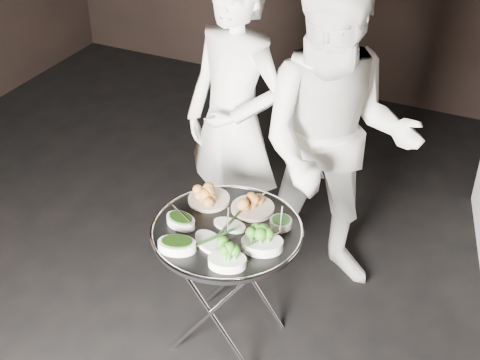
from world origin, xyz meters
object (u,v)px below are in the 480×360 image
at_px(waiter_left, 234,124).
at_px(waiter_right, 335,143).
at_px(serving_tray, 227,231).
at_px(tray_stand, 228,281).

relative_size(waiter_left, waiter_right, 0.96).
bearing_deg(waiter_right, serving_tray, -130.05).
distance_m(tray_stand, waiter_left, 0.93).
bearing_deg(serving_tray, waiter_right, 67.07).
height_order(waiter_left, waiter_right, waiter_right).
relative_size(serving_tray, waiter_right, 0.40).
bearing_deg(tray_stand, serving_tray, -90.00).
bearing_deg(serving_tray, waiter_left, 112.95).
xyz_separation_m(waiter_left, waiter_right, (0.61, -0.02, 0.03)).
height_order(tray_stand, serving_tray, serving_tray).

